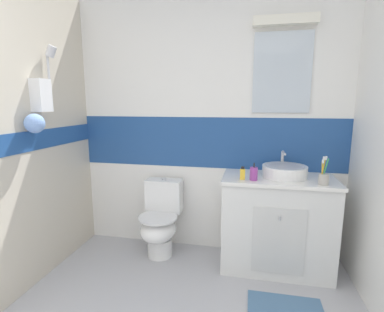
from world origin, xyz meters
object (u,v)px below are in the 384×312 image
at_px(toilet, 160,221).
at_px(soap_dispenser, 254,174).
at_px(sink_basin, 284,171).
at_px(perfume_flask_small, 243,173).
at_px(toothbrush_cup, 324,178).

bearing_deg(toilet, soap_dispenser, -10.05).
xyz_separation_m(sink_basin, soap_dispenser, (-0.26, -0.18, 0.00)).
relative_size(sink_basin, perfume_flask_small, 3.85).
xyz_separation_m(sink_basin, toilet, (-1.14, -0.02, -0.55)).
xyz_separation_m(toilet, perfume_flask_small, (0.78, -0.15, 0.55)).
xyz_separation_m(soap_dispenser, perfume_flask_small, (-0.09, 0.01, -0.00)).
height_order(toilet, toothbrush_cup, toothbrush_cup).
height_order(sink_basin, soap_dispenser, sink_basin).
distance_m(sink_basin, toothbrush_cup, 0.34).
xyz_separation_m(sink_basin, perfume_flask_small, (-0.36, -0.17, -0.00)).
distance_m(toilet, perfume_flask_small, 0.97).
bearing_deg(soap_dispenser, toilet, 169.95).
relative_size(toothbrush_cup, soap_dispenser, 1.51).
relative_size(sink_basin, toothbrush_cup, 1.87).
distance_m(toilet, soap_dispenser, 1.05).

